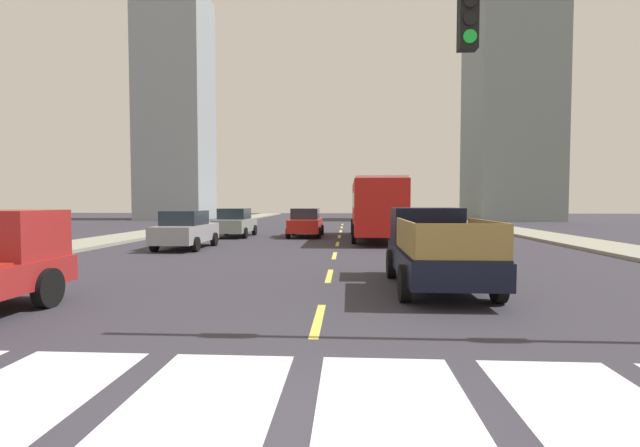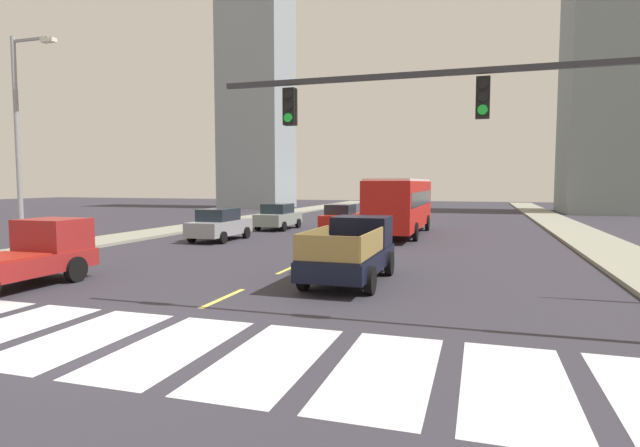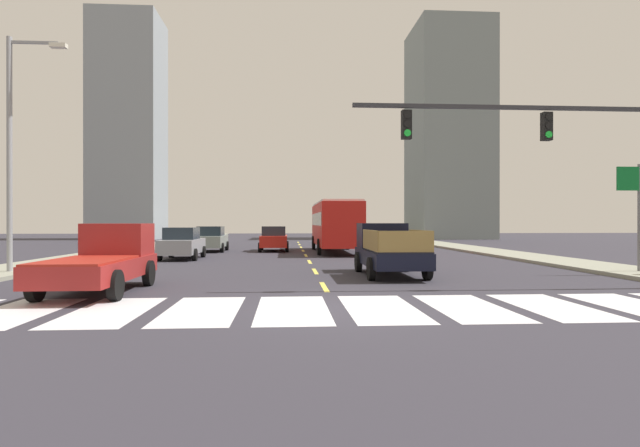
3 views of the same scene
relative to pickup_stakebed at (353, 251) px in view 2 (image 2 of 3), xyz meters
name	(u,v)px [view 2 (image 2 of 3)]	position (x,y,z in m)	size (l,w,h in m)	color
ground_plane	(125,342)	(-2.72, -7.62, -0.94)	(160.00, 160.00, 0.00)	#312F38
sidewalk_right	(608,249)	(9.51, 10.38, -0.86)	(3.00, 110.00, 0.15)	gray
sidewalk_left	(153,233)	(-14.94, 10.38, -0.86)	(3.00, 110.00, 0.15)	gray
crosswalk_stripe_3	(5,329)	(-5.78, -7.62, -0.93)	(1.63, 3.95, 0.01)	silver
crosswalk_stripe_4	(83,337)	(-3.74, -7.62, -0.93)	(1.63, 3.95, 0.01)	silver
crosswalk_stripe_5	(170,347)	(-1.69, -7.62, -0.93)	(1.63, 3.95, 0.01)	silver
crosswalk_stripe_6	(270,358)	(0.35, -7.62, -0.93)	(1.63, 3.95, 0.01)	silver
crosswalk_stripe_7	(384,371)	(2.39, -7.62, -0.93)	(1.63, 3.95, 0.01)	silver
crosswalk_stripe_8	(516,385)	(4.44, -7.62, -0.93)	(1.63, 3.95, 0.01)	silver
lane_dash_0	(223,298)	(-2.72, -3.62, -0.93)	(0.16, 2.40, 0.01)	#DECD4D
lane_dash_1	(289,268)	(-2.72, 1.38, -0.93)	(0.16, 2.40, 0.01)	#DECD4D
lane_dash_2	(328,251)	(-2.72, 6.38, -0.93)	(0.16, 2.40, 0.01)	#DECD4D
lane_dash_3	(354,239)	(-2.72, 11.38, -0.93)	(0.16, 2.40, 0.01)	#DECD4D
lane_dash_4	(373,231)	(-2.72, 16.38, -0.93)	(0.16, 2.40, 0.01)	#DECD4D
lane_dash_5	(386,225)	(-2.72, 21.38, -0.93)	(0.16, 2.40, 0.01)	#DECD4D
lane_dash_6	(397,220)	(-2.72, 26.38, -0.93)	(0.16, 2.40, 0.01)	#DECD4D
lane_dash_7	(405,216)	(-2.72, 31.38, -0.93)	(0.16, 2.40, 0.01)	#DECD4D
pickup_stakebed	(353,251)	(0.00, 0.00, 0.00)	(2.18, 5.20, 1.96)	black
pickup_dark	(22,256)	(-9.19, -4.04, -0.02)	(2.18, 5.20, 1.96)	maroon
city_bus	(401,202)	(-0.65, 14.52, 1.02)	(2.72, 10.80, 3.32)	red
sedan_near_right	(220,225)	(-9.52, 8.71, -0.08)	(2.02, 4.40, 1.72)	#91949A
sedan_far	(341,218)	(-4.75, 16.09, -0.08)	(2.02, 4.40, 1.72)	red
sedan_near_left	(278,216)	(-9.01, 15.83, -0.08)	(2.02, 4.40, 1.72)	gray
traffic_signal_gantry	(548,125)	(5.10, -4.63, 3.33)	(10.66, 0.27, 6.00)	#2D2D33
streetlight_left	(20,137)	(-14.15, 0.63, 4.03)	(2.20, 0.28, 9.00)	gray
tower_tall_centre	(257,100)	(-22.69, 42.69, 12.27)	(7.68, 7.23, 26.42)	#8B959D
block_mid_left	(613,83)	(16.32, 43.07, 12.23)	(8.88, 9.97, 26.33)	gray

